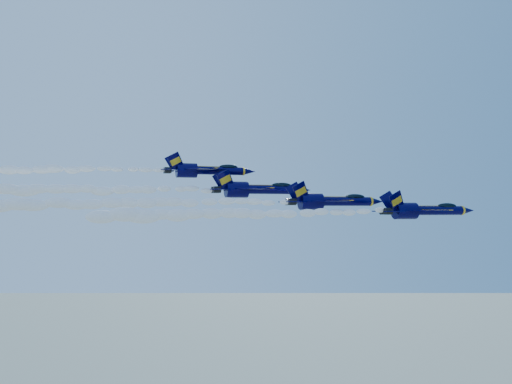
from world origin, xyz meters
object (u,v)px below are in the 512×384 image
object	(u,v)px
jet_third	(256,189)
jet_fourth	(205,170)
jet_lead	(424,210)
jet_second	(330,201)

from	to	relation	value
jet_third	jet_fourth	distance (m)	9.61
jet_lead	jet_fourth	distance (m)	36.75
jet_lead	jet_fourth	xyz separation A→B (m)	(-30.27, 19.69, 6.85)
jet_second	jet_third	size ratio (longest dim) A/B	0.96
jet_second	jet_fourth	bearing A→B (deg)	141.79
jet_third	jet_fourth	xyz separation A→B (m)	(-7.88, 4.39, 3.32)
jet_second	jet_fourth	world-z (taller)	jet_fourth
jet_third	jet_fourth	size ratio (longest dim) A/B	1.08
jet_lead	jet_third	world-z (taller)	jet_third
jet_second	jet_fourth	distance (m)	22.56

